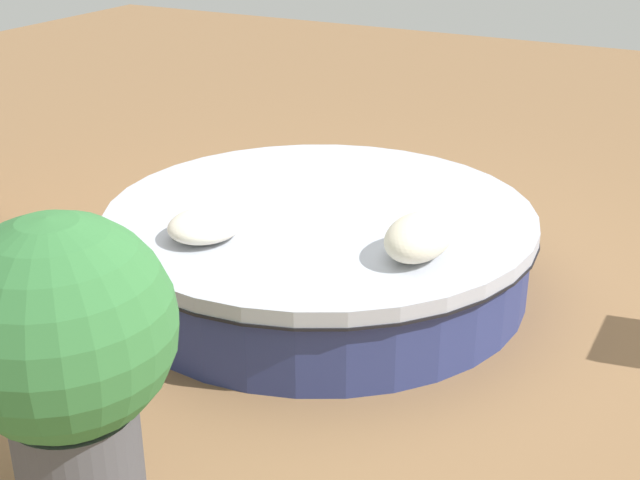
# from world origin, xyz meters

# --- Properties ---
(ground_plane) EXTENTS (16.00, 16.00, 0.00)m
(ground_plane) POSITION_xyz_m (0.00, 0.00, 0.00)
(ground_plane) COLOR olive
(round_bed) EXTENTS (2.46, 2.46, 0.48)m
(round_bed) POSITION_xyz_m (0.00, 0.00, 0.25)
(round_bed) COLOR navy
(round_bed) RESTS_ON ground_plane
(throw_pillow_0) EXTENTS (0.43, 0.38, 0.14)m
(throw_pillow_0) POSITION_xyz_m (-0.63, 0.34, 0.55)
(throw_pillow_0) COLOR silver
(throw_pillow_0) RESTS_ON round_bed
(throw_pillow_1) EXTENTS (0.49, 0.31, 0.21)m
(throw_pillow_1) POSITION_xyz_m (-0.33, -0.73, 0.58)
(throw_pillow_1) COLOR beige
(throw_pillow_1) RESTS_ON round_bed
(planter) EXTENTS (0.83, 0.83, 1.20)m
(planter) POSITION_xyz_m (-2.09, -0.08, 0.70)
(planter) COLOR #4C4C51
(planter) RESTS_ON ground_plane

